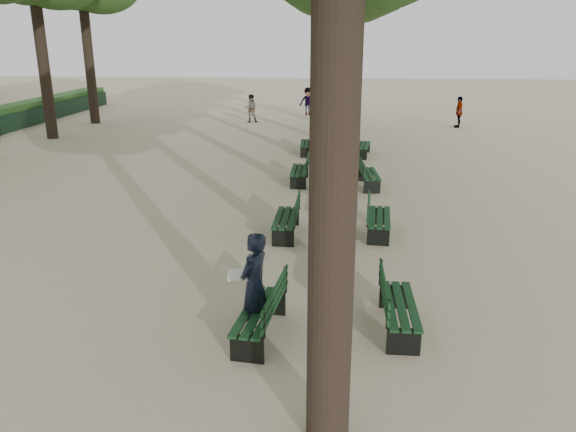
{
  "coord_description": "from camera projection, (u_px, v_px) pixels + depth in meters",
  "views": [
    {
      "loc": [
        1.5,
        -7.76,
        4.66
      ],
      "look_at": [
        0.6,
        3.0,
        1.2
      ],
      "focal_mm": 35.0,
      "sensor_mm": 36.0,
      "label": 1
    }
  ],
  "objects": [
    {
      "name": "bench_right_2",
      "position": [
        369.0,
        179.0,
        18.11
      ],
      "size": [
        0.71,
        1.84,
        0.92
      ],
      "color": "black",
      "rests_on": "ground"
    },
    {
      "name": "ground",
      "position": [
        235.0,
        344.0,
        8.9
      ],
      "size": [
        120.0,
        120.0,
        0.0
      ],
      "primitive_type": "plane",
      "color": "#BEAE8F",
      "rests_on": "ground"
    },
    {
      "name": "pedestrian_a",
      "position": [
        251.0,
        108.0,
        31.79
      ],
      "size": [
        0.79,
        0.41,
        1.56
      ],
      "primitive_type": "imported",
      "rotation": [
        0.0,
        0.0,
        3.27
      ],
      "color": "#262628",
      "rests_on": "ground"
    },
    {
      "name": "bench_left_0",
      "position": [
        260.0,
        321.0,
        9.07
      ],
      "size": [
        0.78,
        1.85,
        0.92
      ],
      "color": "black",
      "rests_on": "ground"
    },
    {
      "name": "bench_left_2",
      "position": [
        299.0,
        175.0,
        18.6
      ],
      "size": [
        0.58,
        1.8,
        0.92
      ],
      "color": "black",
      "rests_on": "ground"
    },
    {
      "name": "bench_right_1",
      "position": [
        379.0,
        224.0,
        13.77
      ],
      "size": [
        0.7,
        1.84,
        0.92
      ],
      "color": "black",
      "rests_on": "ground"
    },
    {
      "name": "bench_left_1",
      "position": [
        286.0,
        225.0,
        13.7
      ],
      "size": [
        0.59,
        1.81,
        0.92
      ],
      "color": "black",
      "rests_on": "ground"
    },
    {
      "name": "pedestrian_c",
      "position": [
        459.0,
        112.0,
        29.88
      ],
      "size": [
        0.49,
        1.0,
        1.64
      ],
      "primitive_type": "imported",
      "rotation": [
        0.0,
        0.0,
        4.54
      ],
      "color": "#262628",
      "rests_on": "ground"
    },
    {
      "name": "bench_right_3",
      "position": [
        362.0,
        149.0,
        22.86
      ],
      "size": [
        0.79,
        1.86,
        0.92
      ],
      "color": "black",
      "rests_on": "ground"
    },
    {
      "name": "bench_right_0",
      "position": [
        399.0,
        315.0,
        9.27
      ],
      "size": [
        0.57,
        1.8,
        0.92
      ],
      "color": "black",
      "rests_on": "ground"
    },
    {
      "name": "pedestrian_b",
      "position": [
        308.0,
        101.0,
        34.63
      ],
      "size": [
        1.13,
        0.66,
        1.68
      ],
      "primitive_type": "imported",
      "rotation": [
        0.0,
        0.0,
        0.32
      ],
      "color": "#262628",
      "rests_on": "ground"
    },
    {
      "name": "bench_left_3",
      "position": [
        307.0,
        147.0,
        23.25
      ],
      "size": [
        0.62,
        1.82,
        0.92
      ],
      "color": "black",
      "rests_on": "ground"
    },
    {
      "name": "man_with_map",
      "position": [
        254.0,
        285.0,
        8.94
      ],
      "size": [
        0.74,
        0.79,
        1.76
      ],
      "color": "black",
      "rests_on": "ground"
    }
  ]
}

